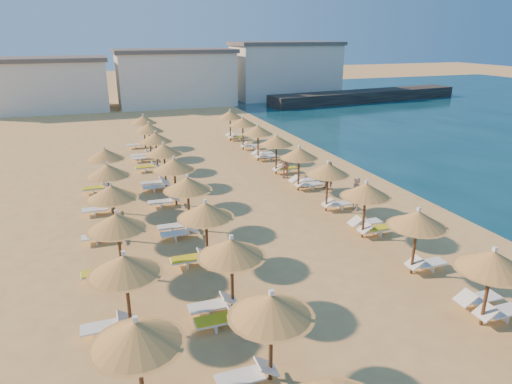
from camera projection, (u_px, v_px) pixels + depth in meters
name	position (u px, v px, depth m)	size (l,w,h in m)	color
ground	(289.00, 245.00, 21.08)	(220.00, 220.00, 0.00)	tan
jetty	(366.00, 96.00, 65.31)	(30.00, 4.00, 1.50)	black
hotel_blocks	(184.00, 76.00, 62.13)	(48.64, 9.93, 8.10)	silver
parasol_row_east	(328.00, 170.00, 24.34)	(2.39, 39.11, 2.88)	brown
parasol_row_west	(188.00, 185.00, 21.93)	(2.39, 39.11, 2.88)	brown
parasol_row_inland	(114.00, 207.00, 19.19)	(2.39, 20.75, 2.88)	brown
loungers	(242.00, 219.00, 23.15)	(14.22, 38.24, 0.66)	white
beachgoer_b	(329.00, 176.00, 28.26)	(0.87, 0.68, 1.79)	tan
beachgoer_c	(285.00, 166.00, 30.63)	(0.98, 0.41, 1.67)	tan
beachgoer_a	(356.00, 194.00, 24.94)	(0.68, 0.44, 1.86)	tan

